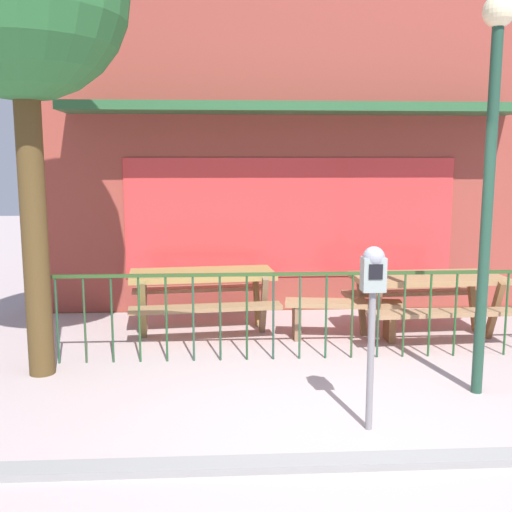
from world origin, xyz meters
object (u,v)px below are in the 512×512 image
picnic_table_left (202,284)px  parking_meter_near (373,289)px  street_lamp (491,138)px  picnic_table_right (427,288)px  patio_bench (343,311)px

picnic_table_left → parking_meter_near: bearing=-64.1°
picnic_table_left → street_lamp: bearing=-40.1°
picnic_table_right → street_lamp: size_ratio=0.53×
parking_meter_near → street_lamp: street_lamp is taller
picnic_table_left → patio_bench: 1.79m
picnic_table_left → parking_meter_near: parking_meter_near is taller
street_lamp → patio_bench: bearing=117.6°
picnic_table_right → parking_meter_near: (-1.34, -2.53, 0.55)m
patio_bench → picnic_table_left: bearing=165.0°
picnic_table_left → patio_bench: (1.71, -0.46, -0.26)m
picnic_table_right → patio_bench: 1.08m
picnic_table_right → street_lamp: bearing=-94.2°
patio_bench → parking_meter_near: size_ratio=0.96×
patio_bench → street_lamp: street_lamp is taller
picnic_table_right → street_lamp: (-0.13, -1.81, 1.74)m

